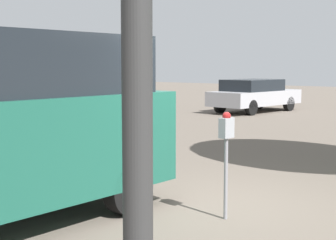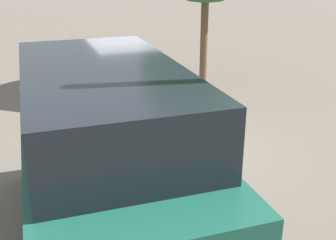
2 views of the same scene
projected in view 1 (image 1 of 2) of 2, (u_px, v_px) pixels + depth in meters
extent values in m
plane|color=#60564C|center=(204.00, 205.00, 7.38)|extent=(80.00, 80.00, 0.00)
cylinder|color=gray|center=(226.00, 179.00, 6.65)|extent=(0.05, 0.05, 1.07)
cube|color=gray|center=(226.00, 128.00, 6.58)|extent=(0.21, 0.12, 0.26)
sphere|color=maroon|center=(227.00, 116.00, 6.57)|extent=(0.11, 0.11, 0.11)
cylinder|color=black|center=(127.00, 188.00, 6.88)|extent=(0.72, 0.25, 0.71)
cylinder|color=black|center=(48.00, 171.00, 8.00)|extent=(0.72, 0.25, 0.71)
cube|color=#9E9EA3|center=(255.00, 98.00, 21.91)|extent=(4.69, 2.19, 0.60)
cube|color=black|center=(252.00, 85.00, 21.69)|extent=(2.64, 1.86, 0.48)
cube|color=orange|center=(272.00, 98.00, 23.91)|extent=(0.09, 0.13, 0.20)
cylinder|color=black|center=(259.00, 102.00, 23.49)|extent=(0.64, 0.27, 0.62)
cylinder|color=black|center=(289.00, 104.00, 22.40)|extent=(0.64, 0.27, 0.62)
cylinder|color=black|center=(220.00, 105.00, 21.49)|extent=(0.64, 0.27, 0.62)
cylinder|color=black|center=(251.00, 108.00, 20.40)|extent=(0.64, 0.27, 0.62)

